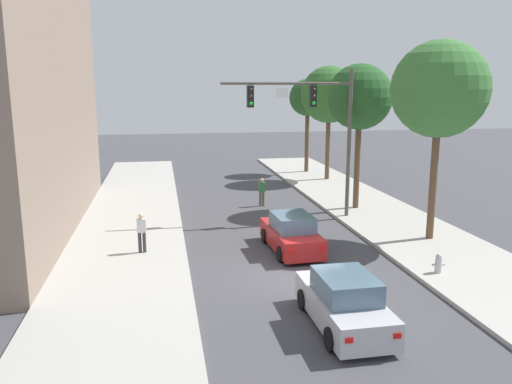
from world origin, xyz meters
TOP-DOWN VIEW (x-y plane):
  - ground_plane at (0.00, 0.00)m, footprint 120.00×120.00m
  - sidewalk_left at (-6.50, 0.00)m, footprint 5.00×60.00m
  - sidewalk_right at (6.50, 0.00)m, footprint 5.00×60.00m
  - traffic_signal_mast at (2.72, 7.78)m, footprint 6.67×0.38m
  - car_lead_red at (0.38, 2.97)m, footprint 1.97×4.30m
  - car_following_silver at (0.12, -4.11)m, footprint 1.87×4.26m
  - pedestrian_sidewalk_left_walker at (-5.77, 3.42)m, footprint 0.36×0.22m
  - pedestrian_crossing_road at (0.76, 11.36)m, footprint 0.36×0.22m
  - fire_hydrant at (4.89, -0.93)m, footprint 0.48×0.24m
  - street_tree_nearest at (6.80, 3.18)m, footprint 4.12×4.12m
  - street_tree_second at (5.74, 9.44)m, footprint 3.53×3.53m
  - street_tree_third at (7.04, 18.53)m, footprint 4.03×4.03m
  - street_tree_farthest at (6.49, 22.10)m, footprint 2.87×2.87m

SIDE VIEW (x-z plane):
  - ground_plane at x=0.00m, z-range 0.00..0.00m
  - sidewalk_left at x=-6.50m, z-range 0.00..0.15m
  - sidewalk_right at x=6.50m, z-range 0.00..0.15m
  - fire_hydrant at x=4.89m, z-range 0.15..0.87m
  - car_lead_red at x=0.38m, z-range -0.08..1.52m
  - car_following_silver at x=0.12m, z-range -0.08..1.52m
  - pedestrian_crossing_road at x=0.76m, z-range 0.09..1.73m
  - pedestrian_sidewalk_left_walker at x=-5.77m, z-range 0.24..1.88m
  - traffic_signal_mast at x=2.72m, z-range 1.60..9.10m
  - street_tree_farthest at x=6.49m, z-range 2.28..9.54m
  - street_tree_second at x=5.74m, z-range 2.28..10.15m
  - street_tree_third at x=7.04m, z-range 2.16..10.28m
  - street_tree_nearest at x=6.80m, z-range 2.36..10.96m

